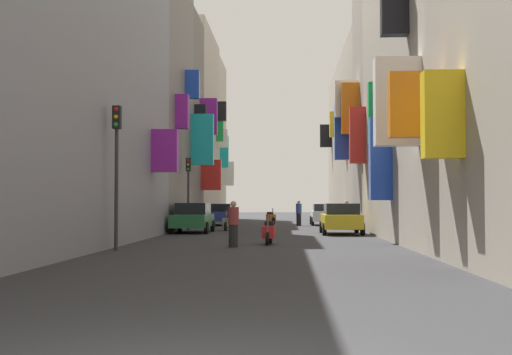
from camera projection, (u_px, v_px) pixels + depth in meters
The scene contains 22 objects.
ground_plane at pixel (269, 232), 35.89m from camera, with size 140.00×140.00×0.00m, color #2D2D30.
building_left_mid_a at pixel (131, 86), 38.72m from camera, with size 7.39×8.80×16.48m.
building_left_mid_b at pixel (155, 121), 45.83m from camera, with size 7.39×5.55×14.19m.
building_left_mid_c at pixel (175, 127), 54.15m from camera, with size 7.13×11.07×15.14m.
building_left_far at pixel (191, 141), 63.06m from camera, with size 7.04×6.82×14.61m.
building_right_mid_a at pixel (505, 48), 21.68m from camera, with size 7.39×3.83×13.04m.
building_right_mid_b at pixel (447, 85), 29.75m from camera, with size 6.85×12.30×13.50m.
building_right_mid_c at pixel (409, 45), 38.84m from camera, with size 7.31×5.63×21.29m.
building_right_far at pixel (376, 142), 53.60m from camera, with size 7.07×24.25×12.69m.
parked_car_yellow at pixel (341, 218), 33.11m from camera, with size 1.97×4.24×1.50m.
parked_car_green at pixel (193, 217), 34.92m from camera, with size 1.95×4.37×1.53m.
parked_car_white at pixel (325, 214), 46.20m from camera, with size 2.01×4.11×1.45m.
parked_car_blue at pixel (220, 214), 46.29m from camera, with size 1.93×4.31×1.46m.
scooter_silver at pixel (228, 222), 37.63m from camera, with size 0.55×1.80×1.13m.
scooter_orange at pixel (271, 217), 49.37m from camera, with size 0.76×1.81×1.13m.
scooter_red at pixel (269, 232), 25.15m from camera, with size 0.51×1.80×1.13m.
scooter_green at pixel (227, 216), 54.64m from camera, with size 0.78×1.71×1.13m.
pedestrian_crossing at pixel (233, 224), 23.54m from camera, with size 0.40×0.40×1.61m.
pedestrian_near_left at pixel (299, 213), 44.68m from camera, with size 0.52×0.52×1.70m.
pedestrian_near_right at pixel (347, 215), 38.72m from camera, with size 0.51×0.51×1.67m.
traffic_light_near_corner at pixel (117, 153), 22.01m from camera, with size 0.26×0.34×4.71m.
traffic_light_far_corner at pixel (188, 181), 37.80m from camera, with size 0.26×0.34×4.05m.
Camera 1 is at (0.94, -5.97, 1.56)m, focal length 47.45 mm.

